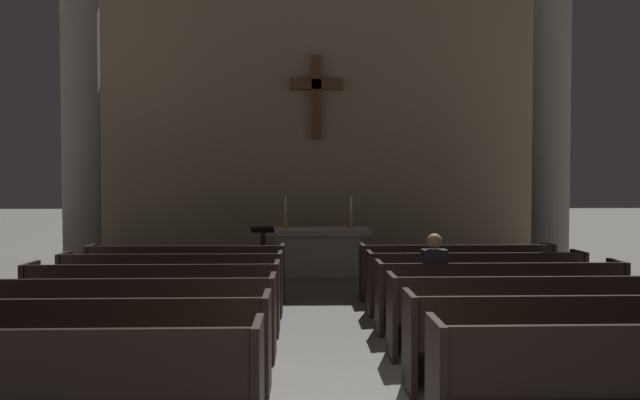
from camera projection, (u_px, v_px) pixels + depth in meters
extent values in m
cube|color=black|center=(44.00, 392.00, 4.27)|extent=(3.12, 0.40, 0.05)
cube|color=black|center=(29.00, 364.00, 4.04)|extent=(3.12, 0.05, 0.50)
cube|color=black|center=(258.00, 384.00, 4.30)|extent=(0.06, 0.50, 0.95)
cube|color=black|center=(96.00, 350.00, 5.34)|extent=(3.12, 0.40, 0.05)
cube|color=black|center=(86.00, 327.00, 5.11)|extent=(3.12, 0.05, 0.50)
cube|color=black|center=(103.00, 368.00, 5.53)|extent=(3.12, 0.04, 0.40)
cube|color=black|center=(267.00, 344.00, 5.37)|extent=(0.06, 0.50, 0.95)
cube|color=black|center=(130.00, 322.00, 6.41)|extent=(3.12, 0.40, 0.05)
cube|color=black|center=(124.00, 302.00, 6.18)|extent=(3.12, 0.05, 0.50)
cube|color=black|center=(135.00, 338.00, 6.60)|extent=(3.12, 0.04, 0.40)
cube|color=black|center=(273.00, 317.00, 6.44)|extent=(0.06, 0.50, 0.95)
cube|color=black|center=(155.00, 302.00, 7.48)|extent=(3.12, 0.40, 0.05)
cube|color=black|center=(150.00, 284.00, 7.24)|extent=(3.12, 0.05, 0.50)
cube|color=black|center=(158.00, 316.00, 7.66)|extent=(3.12, 0.04, 0.40)
cube|color=black|center=(277.00, 298.00, 7.50)|extent=(0.06, 0.50, 0.95)
cube|color=black|center=(30.00, 299.00, 7.41)|extent=(0.06, 0.50, 0.95)
cube|color=black|center=(173.00, 287.00, 8.54)|extent=(3.12, 0.40, 0.05)
cube|color=black|center=(170.00, 271.00, 8.31)|extent=(3.12, 0.05, 0.50)
cube|color=black|center=(176.00, 300.00, 8.73)|extent=(3.12, 0.04, 0.40)
cube|color=black|center=(280.00, 284.00, 8.57)|extent=(0.06, 0.50, 0.95)
cube|color=black|center=(64.00, 285.00, 8.48)|extent=(0.06, 0.50, 0.95)
cube|color=black|center=(188.00, 276.00, 9.61)|extent=(3.12, 0.40, 0.05)
cube|color=black|center=(185.00, 261.00, 9.38)|extent=(3.12, 0.05, 0.50)
cube|color=black|center=(190.00, 287.00, 9.80)|extent=(3.12, 0.04, 0.40)
cube|color=black|center=(283.00, 272.00, 9.64)|extent=(0.06, 0.50, 0.95)
cube|color=black|center=(91.00, 273.00, 9.54)|extent=(0.06, 0.50, 0.95)
cube|color=black|center=(436.00, 382.00, 4.34)|extent=(0.06, 0.50, 0.95)
cube|color=black|center=(575.00, 346.00, 5.48)|extent=(3.12, 0.40, 0.05)
cube|color=black|center=(587.00, 323.00, 5.25)|extent=(3.12, 0.05, 0.50)
cube|color=black|center=(566.00, 363.00, 5.66)|extent=(3.12, 0.04, 0.40)
cube|color=black|center=(409.00, 342.00, 5.41)|extent=(0.06, 0.50, 0.95)
cube|color=black|center=(530.00, 319.00, 6.55)|extent=(3.12, 0.40, 0.05)
cube|color=black|center=(539.00, 299.00, 6.31)|extent=(3.12, 0.05, 0.50)
cube|color=black|center=(524.00, 335.00, 6.73)|extent=(3.12, 0.04, 0.40)
cube|color=black|center=(392.00, 316.00, 6.48)|extent=(0.06, 0.50, 0.95)
cube|color=black|center=(498.00, 300.00, 7.61)|extent=(3.12, 0.40, 0.05)
cube|color=black|center=(505.00, 282.00, 7.38)|extent=(3.12, 0.05, 0.50)
cube|color=black|center=(494.00, 314.00, 7.80)|extent=(3.12, 0.04, 0.40)
cube|color=black|center=(379.00, 297.00, 7.54)|extent=(0.06, 0.50, 0.95)
cube|color=black|center=(617.00, 296.00, 7.64)|extent=(0.06, 0.50, 0.95)
cube|color=black|center=(474.00, 286.00, 8.68)|extent=(3.12, 0.40, 0.05)
cube|color=black|center=(479.00, 270.00, 8.45)|extent=(3.12, 0.05, 0.50)
cube|color=black|center=(471.00, 298.00, 8.87)|extent=(3.12, 0.04, 0.40)
cube|color=black|center=(370.00, 283.00, 8.61)|extent=(0.06, 0.50, 0.95)
cube|color=black|center=(579.00, 282.00, 8.71)|extent=(0.06, 0.50, 0.95)
cube|color=black|center=(456.00, 274.00, 9.75)|extent=(3.12, 0.40, 0.05)
cube|color=black|center=(459.00, 260.00, 9.52)|extent=(3.12, 0.05, 0.50)
cube|color=black|center=(453.00, 286.00, 9.94)|extent=(3.12, 0.04, 0.40)
cube|color=black|center=(362.00, 272.00, 9.68)|extent=(0.06, 0.50, 0.95)
cube|color=black|center=(549.00, 271.00, 9.78)|extent=(0.06, 0.50, 0.95)
cube|color=#9E998E|center=(83.00, 275.00, 11.65)|extent=(1.03, 1.03, 0.20)
cylinder|color=#9E998E|center=(81.00, 125.00, 11.56)|extent=(0.73, 0.73, 6.27)
cube|color=#9E998E|center=(549.00, 273.00, 11.94)|extent=(1.03, 1.03, 0.20)
cylinder|color=#9E998E|center=(551.00, 127.00, 11.85)|extent=(0.73, 0.73, 6.27)
cube|color=#A8A399|center=(318.00, 255.00, 12.29)|extent=(1.76, 0.72, 0.88)
cube|color=#A8A399|center=(318.00, 231.00, 12.27)|extent=(2.20, 0.90, 0.12)
cube|color=silver|center=(318.00, 228.00, 12.27)|extent=(2.09, 0.85, 0.01)
cylinder|color=#B79338|center=(286.00, 228.00, 12.25)|extent=(0.16, 0.16, 0.02)
cylinder|color=#B79338|center=(286.00, 219.00, 12.24)|extent=(0.07, 0.07, 0.38)
cylinder|color=silver|center=(286.00, 203.00, 12.23)|extent=(0.04, 0.04, 0.31)
cylinder|color=#B79338|center=(351.00, 228.00, 12.29)|extent=(0.16, 0.16, 0.02)
cylinder|color=#B79338|center=(351.00, 219.00, 12.28)|extent=(0.07, 0.07, 0.38)
cylinder|color=silver|center=(351.00, 203.00, 12.27)|extent=(0.04, 0.04, 0.31)
cube|color=gray|center=(316.00, 114.00, 14.17)|extent=(10.77, 0.25, 7.37)
cube|color=brown|center=(316.00, 97.00, 13.91)|extent=(0.24, 0.24, 2.00)
cube|color=brown|center=(316.00, 85.00, 13.90)|extent=(1.28, 0.24, 0.24)
cylinder|color=black|center=(263.00, 284.00, 11.07)|extent=(0.36, 0.36, 0.04)
cylinder|color=black|center=(263.00, 258.00, 11.05)|extent=(0.10, 0.10, 1.05)
cube|color=black|center=(263.00, 230.00, 11.03)|extent=(0.44, 0.31, 0.15)
cube|color=#26262B|center=(430.00, 312.00, 7.77)|extent=(0.24, 0.14, 0.45)
cube|color=#26262B|center=(432.00, 293.00, 7.63)|extent=(0.28, 0.36, 0.12)
cube|color=black|center=(434.00, 270.00, 7.49)|extent=(0.32, 0.20, 0.54)
sphere|color=#9E7051|center=(434.00, 241.00, 7.48)|extent=(0.20, 0.20, 0.20)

